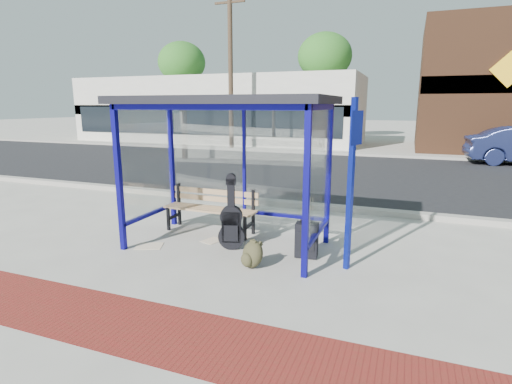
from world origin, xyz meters
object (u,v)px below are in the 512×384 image
at_px(guitar_bag, 231,224).
at_px(suitcase, 307,240).
at_px(backpack, 252,255).
at_px(bench, 211,207).

height_order(guitar_bag, suitcase, guitar_bag).
xyz_separation_m(suitcase, backpack, (-0.63, -0.68, -0.08)).
height_order(bench, backpack, bench).
relative_size(guitar_bag, backpack, 2.90).
bearing_deg(backpack, guitar_bag, 158.45).
bearing_deg(suitcase, guitar_bag, 178.75).
distance_m(bench, suitcase, 2.06).
xyz_separation_m(bench, suitcase, (1.95, -0.64, -0.19)).
bearing_deg(suitcase, backpack, -138.24).
xyz_separation_m(guitar_bag, suitcase, (1.22, 0.08, -0.15)).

